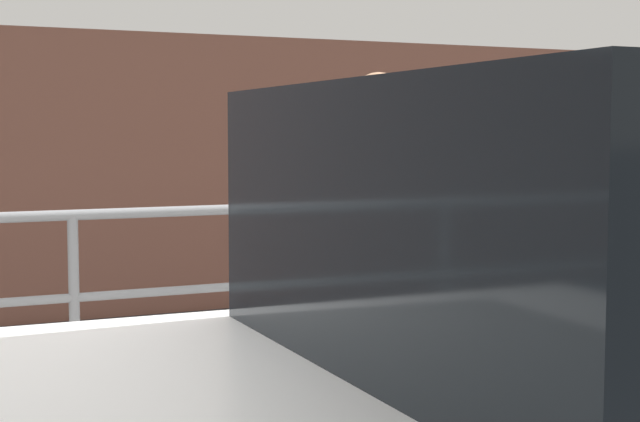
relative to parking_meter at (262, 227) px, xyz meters
The scene contains 4 objects.
parking_meter is the anchor object (origin of this frame).
pedestrian_at_meter 0.65m from the parking_meter, 18.87° to the left, with size 0.61×0.62×1.74m.
background_railing 2.14m from the parking_meter, 98.89° to the left, with size 24.06×0.06×1.06m.
backdrop_wall 5.38m from the parking_meter, 93.47° to the left, with size 32.00×0.50×2.53m, color brown.
Camera 1 is at (-0.95, -3.01, 1.65)m, focal length 53.97 mm.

